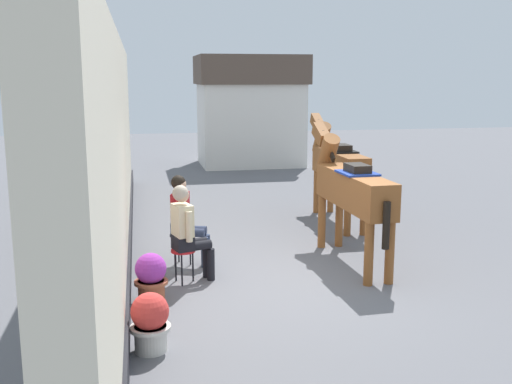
# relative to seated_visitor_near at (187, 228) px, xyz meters

# --- Properties ---
(ground_plane) EXTENTS (40.00, 40.00, 0.00)m
(ground_plane) POSITION_rel_seated_visitor_near_xyz_m (1.58, 2.83, -0.78)
(ground_plane) COLOR slate
(pub_facade_wall) EXTENTS (0.34, 14.00, 3.40)m
(pub_facade_wall) POSITION_rel_seated_visitor_near_xyz_m (-0.97, 1.33, 0.76)
(pub_facade_wall) COLOR beige
(pub_facade_wall) RESTS_ON ground_plane
(distant_cottage) EXTENTS (3.40, 2.60, 3.50)m
(distant_cottage) POSITION_rel_seated_visitor_near_xyz_m (2.98, 11.16, 1.02)
(distant_cottage) COLOR silver
(distant_cottage) RESTS_ON ground_plane
(seated_visitor_near) EXTENTS (0.61, 0.48, 1.39)m
(seated_visitor_near) POSITION_rel_seated_visitor_near_xyz_m (0.00, 0.00, 0.00)
(seated_visitor_near) COLOR red
(seated_visitor_near) RESTS_ON ground_plane
(seated_visitor_far) EXTENTS (0.61, 0.48, 1.39)m
(seated_visitor_far) POSITION_rel_seated_visitor_near_xyz_m (0.03, 0.81, 0.00)
(seated_visitor_far) COLOR black
(seated_visitor_far) RESTS_ON ground_plane
(saddled_horse_near) EXTENTS (0.52, 3.00, 2.06)m
(saddled_horse_near) POSITION_rel_seated_visitor_near_xyz_m (2.55, 0.48, 0.38)
(saddled_horse_near) COLOR brown
(saddled_horse_near) RESTS_ON ground_plane
(saddled_horse_far) EXTENTS (0.50, 3.00, 2.06)m
(saddled_horse_far) POSITION_rel_seated_visitor_near_xyz_m (3.20, 3.04, 0.38)
(saddled_horse_far) COLOR brown
(saddled_horse_far) RESTS_ON ground_plane
(flower_planter_near) EXTENTS (0.43, 0.43, 0.64)m
(flower_planter_near) POSITION_rel_seated_visitor_near_xyz_m (-0.57, -2.10, -0.44)
(flower_planter_near) COLOR beige
(flower_planter_near) RESTS_ON ground_plane
(flower_planter_middle) EXTENTS (0.43, 0.43, 0.64)m
(flower_planter_middle) POSITION_rel_seated_visitor_near_xyz_m (-0.52, -0.66, -0.44)
(flower_planter_middle) COLOR #A85638
(flower_planter_middle) RESTS_ON ground_plane
(satchel_bag) EXTENTS (0.19, 0.30, 0.20)m
(satchel_bag) POSITION_rel_seated_visitor_near_xyz_m (0.06, 1.81, -0.68)
(satchel_bag) COLOR black
(satchel_bag) RESTS_ON ground_plane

